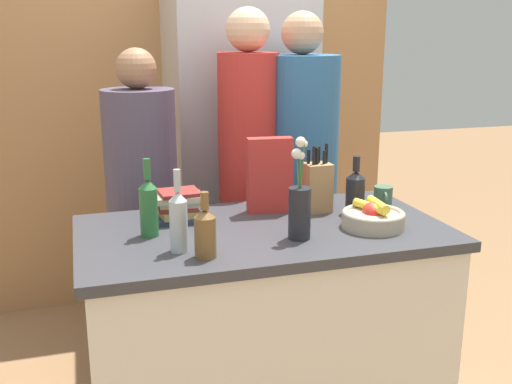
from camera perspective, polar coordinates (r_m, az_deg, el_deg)
kitchen_island at (r=2.52m, az=0.65°, el=-13.30°), size 1.43×0.77×0.92m
back_wall_wood at (r=3.77m, az=-6.59°, el=9.46°), size 2.63×0.12×2.60m
refrigerator at (r=3.51m, az=-1.69°, el=4.36°), size 0.78×0.63×2.02m
fruit_bowl at (r=2.38m, az=11.09°, el=-2.31°), size 0.24×0.24×0.11m
knife_block at (r=2.54m, az=5.88°, el=0.55°), size 0.11×0.09×0.29m
flower_vase at (r=2.19m, az=4.17°, el=-1.42°), size 0.08×0.08×0.38m
cereal_box at (r=2.51m, az=1.31°, el=1.61°), size 0.19×0.08×0.32m
coffee_mug at (r=2.66m, az=12.02°, el=-0.45°), size 0.08×0.12×0.09m
book_stack at (r=2.44m, az=-7.33°, el=-1.31°), size 0.21×0.16×0.12m
bottle_oil at (r=2.08m, az=-7.40°, el=-2.62°), size 0.06×0.06×0.29m
bottle_vinegar at (r=2.54m, az=9.44°, el=0.11°), size 0.08×0.08×0.24m
bottle_wine at (r=2.02m, az=-4.86°, el=-3.81°), size 0.07×0.07×0.23m
bottle_water at (r=2.25m, az=-10.19°, el=-1.31°), size 0.07×0.07×0.30m
person_at_sink at (r=2.91m, az=-10.75°, el=-0.53°), size 0.34×0.34×1.59m
person_in_blue at (r=2.94m, az=-0.73°, el=2.41°), size 0.29×0.29×1.77m
person_in_red_tee at (r=3.03m, az=4.19°, el=2.10°), size 0.38×0.38×1.76m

